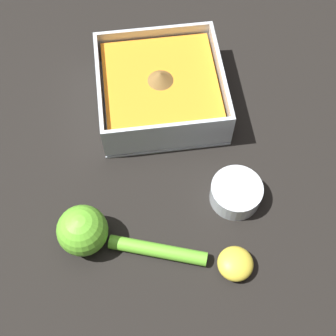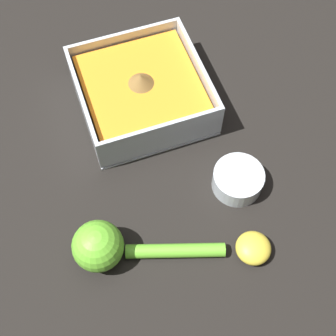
{
  "view_description": "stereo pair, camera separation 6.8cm",
  "coord_description": "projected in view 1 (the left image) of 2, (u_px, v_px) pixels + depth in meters",
  "views": [
    {
      "loc": [
        -0.04,
        -0.46,
        0.64
      ],
      "look_at": [
        0.0,
        -0.13,
        0.04
      ],
      "focal_mm": 50.0,
      "sensor_mm": 36.0,
      "label": 1
    },
    {
      "loc": [
        -0.1,
        -0.44,
        0.64
      ],
      "look_at": [
        0.0,
        -0.13,
        0.04
      ],
      "focal_mm": 50.0,
      "sensor_mm": 36.0,
      "label": 2
    }
  ],
  "objects": [
    {
      "name": "lemon_half",
      "position": [
        235.0,
        264.0,
        0.64
      ],
      "size": [
        0.05,
        0.05,
        0.03
      ],
      "color": "yellow",
      "rests_on": "ground_plane"
    },
    {
      "name": "square_dish",
      "position": [
        161.0,
        90.0,
        0.76
      ],
      "size": [
        0.2,
        0.2,
        0.07
      ],
      "color": "silver",
      "rests_on": "ground_plane"
    },
    {
      "name": "ground_plane",
      "position": [
        155.0,
        109.0,
        0.78
      ],
      "size": [
        4.0,
        4.0,
        0.0
      ],
      "primitive_type": "plane",
      "color": "black"
    },
    {
      "name": "lemon_squeezer",
      "position": [
        93.0,
        233.0,
        0.64
      ],
      "size": [
        0.2,
        0.1,
        0.07
      ],
      "rotation": [
        0.0,
        0.0,
        2.82
      ],
      "color": "#6BC633",
      "rests_on": "ground_plane"
    },
    {
      "name": "spice_bowl",
      "position": [
        236.0,
        193.0,
        0.69
      ],
      "size": [
        0.08,
        0.08,
        0.03
      ],
      "color": "silver",
      "rests_on": "ground_plane"
    }
  ]
}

